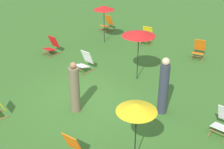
% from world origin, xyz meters
% --- Properties ---
extents(ground_plane, '(40.00, 40.00, 0.00)m').
position_xyz_m(ground_plane, '(0.00, 0.00, 0.00)').
color(ground_plane, '#386B28').
extents(deckchair_0, '(0.55, 0.81, 0.83)m').
position_xyz_m(deckchair_0, '(-4.29, 5.85, 0.37)').
color(deckchair_0, olive).
rests_on(deckchair_0, ground).
extents(deckchair_2, '(0.66, 0.86, 0.83)m').
position_xyz_m(deckchair_2, '(1.23, 5.66, 0.37)').
color(deckchair_2, olive).
rests_on(deckchair_2, ground).
extents(deckchair_3, '(0.49, 0.76, 0.83)m').
position_xyz_m(deckchair_3, '(4.17, 1.21, 0.37)').
color(deckchair_3, olive).
rests_on(deckchair_3, ground).
extents(deckchair_6, '(0.66, 0.86, 0.83)m').
position_xyz_m(deckchair_6, '(-1.53, 5.64, 0.37)').
color(deckchair_6, olive).
rests_on(deckchair_6, ground).
extents(deckchair_8, '(0.48, 0.76, 0.83)m').
position_xyz_m(deckchair_8, '(-1.69, 1.51, 0.37)').
color(deckchair_8, olive).
rests_on(deckchair_8, ground).
extents(deckchair_10, '(0.50, 0.77, 0.83)m').
position_xyz_m(deckchair_10, '(-4.06, 1.76, 0.37)').
color(deckchair_10, olive).
rests_on(deckchair_10, ground).
extents(umbrella_0, '(1.23, 1.23, 1.97)m').
position_xyz_m(umbrella_0, '(0.34, 2.29, 1.86)').
color(umbrella_0, black).
rests_on(umbrella_0, ground).
extents(umbrella_1, '(0.99, 0.99, 1.72)m').
position_xyz_m(umbrella_1, '(2.91, -1.35, 1.60)').
color(umbrella_1, black).
rests_on(umbrella_1, ground).
extents(umbrella_2, '(1.01, 1.01, 1.84)m').
position_xyz_m(umbrella_2, '(-3.21, 4.40, 1.73)').
color(umbrella_2, black).
rests_on(umbrella_2, ground).
extents(person_0, '(0.35, 0.35, 1.70)m').
position_xyz_m(person_0, '(0.11, -0.74, 0.80)').
color(person_0, '#72664C').
rests_on(person_0, ground).
extents(person_1, '(0.42, 0.42, 1.90)m').
position_xyz_m(person_1, '(2.28, 0.97, 0.92)').
color(person_1, '#333847').
rests_on(person_1, ground).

